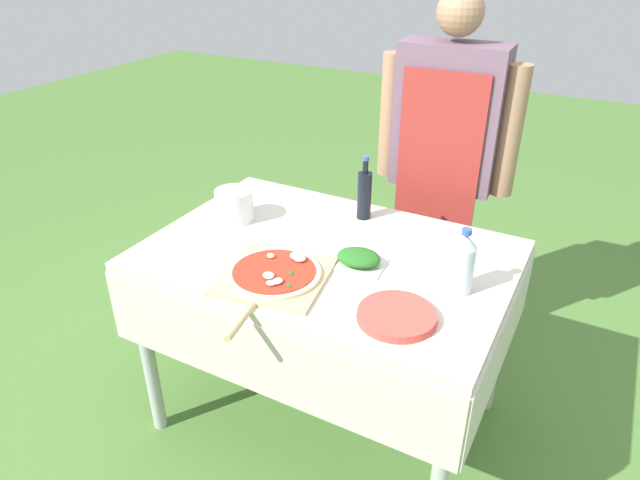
{
  "coord_description": "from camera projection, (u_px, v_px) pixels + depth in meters",
  "views": [
    {
      "loc": [
        0.82,
        -1.58,
        1.85
      ],
      "look_at": [
        -0.03,
        0.0,
        0.85
      ],
      "focal_mm": 32.0,
      "sensor_mm": 36.0,
      "label": 1
    }
  ],
  "objects": [
    {
      "name": "water_bottle",
      "position": [
        463.0,
        263.0,
        1.79
      ],
      "size": [
        0.08,
        0.08,
        0.23
      ],
      "color": "silver",
      "rests_on": "prep_table"
    },
    {
      "name": "plate_stack",
      "position": [
        397.0,
        316.0,
        1.7
      ],
      "size": [
        0.24,
        0.24,
        0.02
      ],
      "color": "#DB4C42",
      "rests_on": "prep_table"
    },
    {
      "name": "person_cook",
      "position": [
        444.0,
        153.0,
        2.5
      ],
      "size": [
        0.62,
        0.21,
        1.64
      ],
      "rotation": [
        0.0,
        0.0,
        3.17
      ],
      "color": "#333D56",
      "rests_on": "ground"
    },
    {
      "name": "herb_container",
      "position": [
        359.0,
        258.0,
        1.97
      ],
      "size": [
        0.2,
        0.16,
        0.05
      ],
      "rotation": [
        0.0,
        0.0,
        0.11
      ],
      "color": "silver",
      "rests_on": "prep_table"
    },
    {
      "name": "pizza_on_peel",
      "position": [
        274.0,
        275.0,
        1.9
      ],
      "size": [
        0.4,
        0.55,
        0.05
      ],
      "rotation": [
        0.0,
        0.0,
        0.17
      ],
      "color": "#D1B27F",
      "rests_on": "prep_table"
    },
    {
      "name": "ground_plane",
      "position": [
        326.0,
        414.0,
        2.46
      ],
      "size": [
        12.0,
        12.0,
        0.0
      ],
      "primitive_type": "plane",
      "color": "#517F38"
    },
    {
      "name": "oil_bottle",
      "position": [
        364.0,
        194.0,
        2.25
      ],
      "size": [
        0.06,
        0.06,
        0.26
      ],
      "color": "black",
      "rests_on": "prep_table"
    },
    {
      "name": "mixing_tub",
      "position": [
        234.0,
        205.0,
        2.26
      ],
      "size": [
        0.15,
        0.15,
        0.12
      ],
      "primitive_type": "cylinder",
      "color": "silver",
      "rests_on": "prep_table"
    },
    {
      "name": "prep_table",
      "position": [
        327.0,
        276.0,
        2.11
      ],
      "size": [
        1.31,
        0.9,
        0.81
      ],
      "color": "beige",
      "rests_on": "ground"
    }
  ]
}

